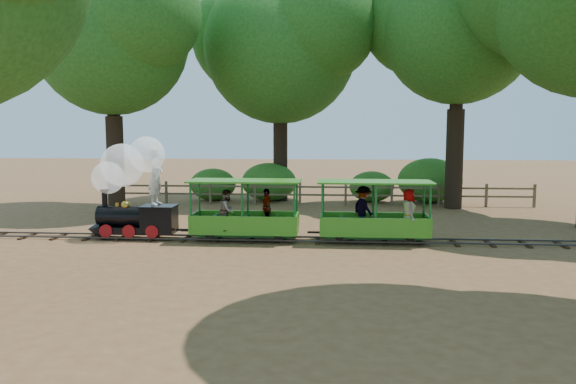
# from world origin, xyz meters

# --- Properties ---
(ground) EXTENTS (90.00, 90.00, 0.00)m
(ground) POSITION_xyz_m (0.00, 0.00, 0.00)
(ground) COLOR olive
(ground) RESTS_ON ground
(track) EXTENTS (22.00, 1.00, 0.10)m
(track) POSITION_xyz_m (0.00, 0.00, 0.07)
(track) COLOR #3F3D3A
(track) RESTS_ON ground
(locomotive) EXTENTS (2.77, 1.30, 3.18)m
(locomotive) POSITION_xyz_m (-5.71, 0.08, 1.79)
(locomotive) COLOR black
(locomotive) RESTS_ON ground
(carriage_front) EXTENTS (3.32, 1.42, 1.72)m
(carriage_front) POSITION_xyz_m (-2.18, -0.01, 0.77)
(carriage_front) COLOR #388A1E
(carriage_front) RESTS_ON track
(carriage_rear) EXTENTS (3.32, 1.36, 1.72)m
(carriage_rear) POSITION_xyz_m (1.72, -0.04, 0.82)
(carriage_rear) COLOR #388A1E
(carriage_rear) RESTS_ON track
(oak_nw) EXTENTS (7.74, 6.81, 10.07)m
(oak_nw) POSITION_xyz_m (-8.53, 6.08, 7.28)
(oak_nw) COLOR #2D2116
(oak_nw) RESTS_ON ground
(oak_nc) EXTENTS (8.69, 7.65, 10.51)m
(oak_nc) POSITION_xyz_m (-2.03, 9.59, 7.39)
(oak_nc) COLOR #2D2116
(oak_nc) RESTS_ON ground
(oak_ne) EXTENTS (7.82, 6.88, 10.58)m
(oak_ne) POSITION_xyz_m (5.47, 7.58, 7.76)
(oak_ne) COLOR #2D2116
(oak_ne) RESTS_ON ground
(fence) EXTENTS (18.10, 0.10, 1.00)m
(fence) POSITION_xyz_m (0.00, 8.00, 0.58)
(fence) COLOR brown
(fence) RESTS_ON ground
(shrub_west) EXTENTS (2.16, 1.66, 1.49)m
(shrub_west) POSITION_xyz_m (-5.16, 9.30, 0.75)
(shrub_west) COLOR #2D6B1E
(shrub_west) RESTS_ON ground
(shrub_mid_w) EXTENTS (2.55, 1.96, 1.77)m
(shrub_mid_w) POSITION_xyz_m (-2.52, 9.30, 0.88)
(shrub_mid_w) COLOR #2D6B1E
(shrub_mid_w) RESTS_ON ground
(shrub_mid_e) EXTENTS (2.04, 1.57, 1.41)m
(shrub_mid_e) POSITION_xyz_m (2.21, 9.30, 0.71)
(shrub_mid_e) COLOR #2D6B1E
(shrub_mid_e) RESTS_ON ground
(shrub_east) EXTENTS (2.92, 2.25, 2.02)m
(shrub_east) POSITION_xyz_m (4.83, 9.30, 1.01)
(shrub_east) COLOR #2D6B1E
(shrub_east) RESTS_ON ground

